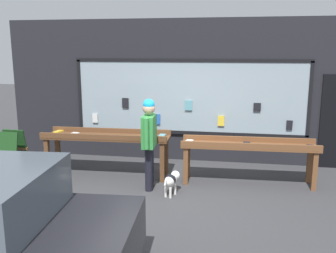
{
  "coord_description": "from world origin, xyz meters",
  "views": [
    {
      "loc": [
        1.12,
        -6.36,
        2.63
      ],
      "look_at": [
        -0.12,
        0.71,
        1.14
      ],
      "focal_mm": 40.0,
      "sensor_mm": 36.0,
      "label": 1
    }
  ],
  "objects_px": {
    "display_table_right": "(249,149)",
    "sandwich_board_sign": "(12,150)",
    "display_table_left": "(107,140)",
    "small_dog": "(171,180)",
    "person_browsing": "(149,137)"
  },
  "relations": [
    {
      "from": "display_table_right",
      "to": "person_browsing",
      "type": "xyz_separation_m",
      "value": [
        -1.85,
        -0.65,
        0.31
      ]
    },
    {
      "from": "small_dog",
      "to": "sandwich_board_sign",
      "type": "xyz_separation_m",
      "value": [
        -3.7,
        0.82,
        0.16
      ]
    },
    {
      "from": "display_table_left",
      "to": "sandwich_board_sign",
      "type": "distance_m",
      "value": 2.2
    },
    {
      "from": "display_table_left",
      "to": "display_table_right",
      "type": "relative_size",
      "value": 1.0
    },
    {
      "from": "small_dog",
      "to": "person_browsing",
      "type": "bearing_deg",
      "value": 81.0
    },
    {
      "from": "sandwich_board_sign",
      "to": "display_table_left",
      "type": "bearing_deg",
      "value": 3.51
    },
    {
      "from": "sandwich_board_sign",
      "to": "small_dog",
      "type": "bearing_deg",
      "value": -10.42
    },
    {
      "from": "display_table_right",
      "to": "sandwich_board_sign",
      "type": "relative_size",
      "value": 2.98
    },
    {
      "from": "display_table_right",
      "to": "small_dog",
      "type": "xyz_separation_m",
      "value": [
        -1.39,
        -0.87,
        -0.42
      ]
    },
    {
      "from": "display_table_right",
      "to": "person_browsing",
      "type": "height_order",
      "value": "person_browsing"
    },
    {
      "from": "small_dog",
      "to": "sandwich_board_sign",
      "type": "bearing_deg",
      "value": 94.46
    },
    {
      "from": "display_table_right",
      "to": "display_table_left",
      "type": "bearing_deg",
      "value": 179.98
    },
    {
      "from": "display_table_right",
      "to": "person_browsing",
      "type": "distance_m",
      "value": 1.99
    },
    {
      "from": "display_table_left",
      "to": "display_table_right",
      "type": "bearing_deg",
      "value": -0.02
    },
    {
      "from": "display_table_left",
      "to": "small_dog",
      "type": "xyz_separation_m",
      "value": [
        1.52,
        -0.87,
        -0.48
      ]
    }
  ]
}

